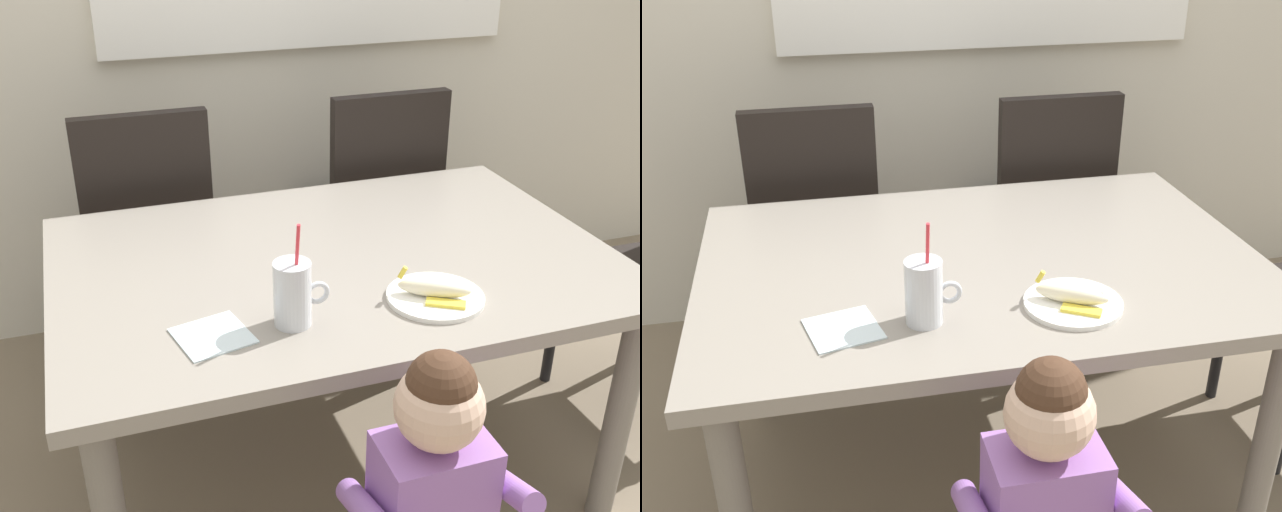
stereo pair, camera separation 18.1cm
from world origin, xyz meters
The scene contains 9 objects.
ground_plane centered at (0.00, 0.00, 0.00)m, with size 24.00×24.00×0.00m, color #7A6B56.
dining_table centered at (0.00, 0.00, 0.62)m, with size 1.45×1.00×0.71m.
dining_chair_left centered at (-0.41, 0.75, 0.54)m, with size 0.44×0.44×0.96m.
dining_chair_right centered at (0.42, 0.72, 0.54)m, with size 0.44×0.44×0.96m.
toddler_standing centered at (-0.04, -0.67, 0.53)m, with size 0.33×0.24×0.84m.
milk_cup centered at (-0.20, -0.28, 0.78)m, with size 0.13×0.08×0.25m.
snack_plate centered at (0.15, -0.29, 0.72)m, with size 0.23×0.23×0.01m, color white.
peeled_banana centered at (0.14, -0.29, 0.74)m, with size 0.17×0.14×0.07m.
paper_napkin centered at (-0.38, -0.28, 0.71)m, with size 0.15×0.15×0.00m, color silver.
Camera 2 is at (-0.42, -1.69, 1.58)m, focal length 41.84 mm.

